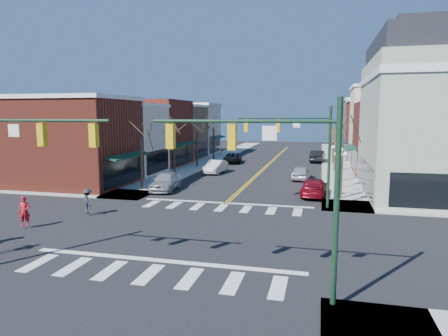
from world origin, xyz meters
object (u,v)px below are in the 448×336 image
Objects in this scene: car_right_mid at (302,172)px; pedestrian_red_a at (24,211)px; car_left_far at (233,158)px; car_right_near at (314,187)px; lamppost_corner at (340,166)px; car_left_mid at (216,167)px; victorian_corner at (447,114)px; car_right_far at (318,156)px; pedestrian_dark_b at (87,201)px; car_left_near at (166,181)px; lamppost_midblock at (337,157)px.

car_right_mid is 26.56m from pedestrian_red_a.
car_left_far is 0.99× the size of car_right_near.
lamppost_corner is 20.81m from pedestrian_red_a.
pedestrian_red_a reaches higher than car_left_mid.
car_left_far is (-21.56, 18.26, -5.97)m from victorian_corner.
pedestrian_red_a is (-16.28, -38.18, 0.19)m from car_right_far.
pedestrian_dark_b is at bearing 60.10° from car_right_mid.
car_left_near is at bearing -57.84° from pedestrian_dark_b.
car_left_far is at bearing 96.33° from car_left_mid.
lamppost_corner is at bearing 2.57° from pedestrian_red_a.
car_left_near is 2.94× the size of pedestrian_dark_b.
lamppost_midblock is at bearing 126.32° from car_right_mid.
victorian_corner is 2.87× the size of car_left_far.
car_right_mid is at bearing 121.00° from lamppost_midblock.
car_right_far is at bearing -89.76° from car_right_mid.
pedestrian_dark_b is (-1.64, -9.55, 0.15)m from car_left_near.
victorian_corner is 2.84× the size of car_right_near.
pedestrian_dark_b is at bearing 38.38° from car_right_near.
lamppost_corner is 17.62m from pedestrian_dark_b.
victorian_corner is 11.95m from car_right_near.
car_right_far is (-1.80, 28.04, -2.12)m from lamppost_corner.
car_left_near is at bearing 43.31° from car_right_mid.
lamppost_corner is 4.61m from car_right_near.
victorian_corner is 10.89m from lamppost_corner.
car_left_mid is at bearing 51.49° from pedestrian_red_a.
lamppost_corner is 0.89× the size of car_left_near.
car_left_mid is 24.85m from pedestrian_red_a.
car_left_mid is 10.08m from car_left_far.
lamppost_corner reaches higher than car_right_near.
lamppost_midblock is 21.72m from car_right_far.
lamppost_midblock is at bearing 90.00° from lamppost_corner.
pedestrian_red_a is 1.06× the size of pedestrian_dark_b.
car_left_mid is (-21.30, 8.19, -5.91)m from victorian_corner.
car_left_mid is 10.03m from car_right_mid.
car_left_near is 1.11× the size of car_right_mid.
car_right_mid is at bearing -83.31° from pedestrian_dark_b.
car_right_near is 21.30m from pedestrian_red_a.
pedestrian_red_a reaches higher than car_right_far.
pedestrian_dark_b is (-14.44, -10.15, 0.25)m from car_right_near.
lamppost_midblock reaches higher than car_left_far.
lamppost_corner is at bearing 110.54° from car_right_mid.
victorian_corner is 23.57m from car_left_mid.
car_left_near reaches higher than car_left_far.
lamppost_midblock is 20.92m from pedestrian_dark_b.
victorian_corner is 8.10× the size of pedestrian_red_a.
pedestrian_red_a reaches higher than car_right_mid.
car_left_mid is (-13.00, 7.69, -2.22)m from lamppost_midblock.
lamppost_corner reaches higher than car_right_mid.
car_right_near is at bearing -38.55° from car_left_mid.
lamppost_midblock reaches higher than car_left_mid.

